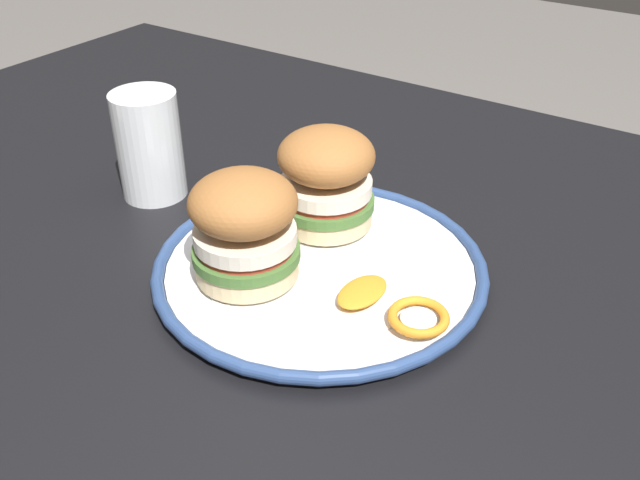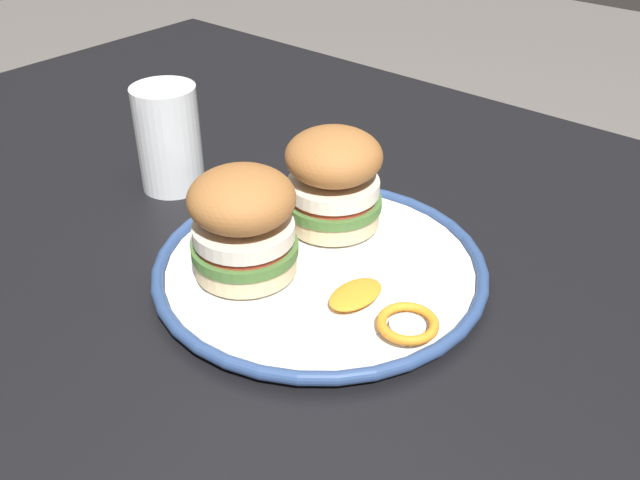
% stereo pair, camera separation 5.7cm
% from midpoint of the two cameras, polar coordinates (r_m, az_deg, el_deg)
% --- Properties ---
extents(dining_table, '(1.36, 0.92, 0.75)m').
position_cam_midpoint_polar(dining_table, '(0.79, 0.07, -5.21)').
color(dining_table, black).
rests_on(dining_table, ground).
extents(dinner_plate, '(0.31, 0.31, 0.02)m').
position_cam_midpoint_polar(dinner_plate, '(0.66, 2.47, -2.29)').
color(dinner_plate, white).
rests_on(dinner_plate, dining_table).
extents(sandwich_half_left, '(0.10, 0.10, 0.10)m').
position_cam_midpoint_polar(sandwich_half_left, '(0.62, -3.64, 1.42)').
color(sandwich_half_left, beige).
rests_on(sandwich_half_left, dinner_plate).
extents(sandwich_half_right, '(0.12, 0.12, 0.10)m').
position_cam_midpoint_polar(sandwich_half_right, '(0.69, 3.48, 5.00)').
color(sandwich_half_right, beige).
rests_on(sandwich_half_right, dinner_plate).
extents(orange_peel_curled, '(0.06, 0.06, 0.01)m').
position_cam_midpoint_polar(orange_peel_curled, '(0.59, 9.93, -6.78)').
color(orange_peel_curled, orange).
rests_on(orange_peel_curled, dinner_plate).
extents(orange_peel_strip_long, '(0.04, 0.06, 0.01)m').
position_cam_midpoint_polar(orange_peel_strip_long, '(0.61, 5.59, -4.49)').
color(orange_peel_strip_long, orange).
rests_on(orange_peel_strip_long, dinner_plate).
extents(drinking_glass, '(0.07, 0.07, 0.12)m').
position_cam_midpoint_polar(drinking_glass, '(0.81, -10.13, 7.63)').
color(drinking_glass, white).
rests_on(drinking_glass, dining_table).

